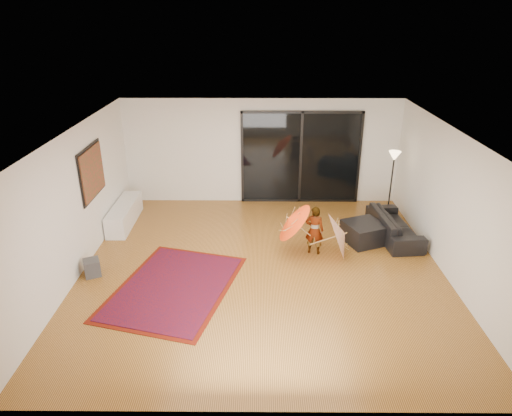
{
  "coord_description": "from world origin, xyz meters",
  "views": [
    {
      "loc": [
        -0.07,
        -7.76,
        4.67
      ],
      "look_at": [
        -0.13,
        0.45,
        1.1
      ],
      "focal_mm": 32.0,
      "sensor_mm": 36.0,
      "label": 1
    }
  ],
  "objects_px": {
    "media_console": "(125,214)",
    "ottoman": "(364,233)",
    "child": "(314,230)",
    "sofa": "(394,225)"
  },
  "relations": [
    {
      "from": "media_console",
      "to": "ottoman",
      "type": "distance_m",
      "value": 5.54
    },
    {
      "from": "sofa",
      "to": "ottoman",
      "type": "height_order",
      "value": "sofa"
    },
    {
      "from": "sofa",
      "to": "ottoman",
      "type": "xyz_separation_m",
      "value": [
        -0.73,
        -0.25,
        -0.05
      ]
    },
    {
      "from": "sofa",
      "to": "ottoman",
      "type": "relative_size",
      "value": 2.41
    },
    {
      "from": "media_console",
      "to": "ottoman",
      "type": "xyz_separation_m",
      "value": [
        5.47,
        -0.9,
        -0.02
      ]
    },
    {
      "from": "media_console",
      "to": "sofa",
      "type": "height_order",
      "value": "sofa"
    },
    {
      "from": "sofa",
      "to": "child",
      "type": "bearing_deg",
      "value": 106.73
    },
    {
      "from": "media_console",
      "to": "ottoman",
      "type": "bearing_deg",
      "value": -9.71
    },
    {
      "from": "media_console",
      "to": "sofa",
      "type": "relative_size",
      "value": 0.94
    },
    {
      "from": "ottoman",
      "to": "child",
      "type": "height_order",
      "value": "child"
    }
  ]
}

